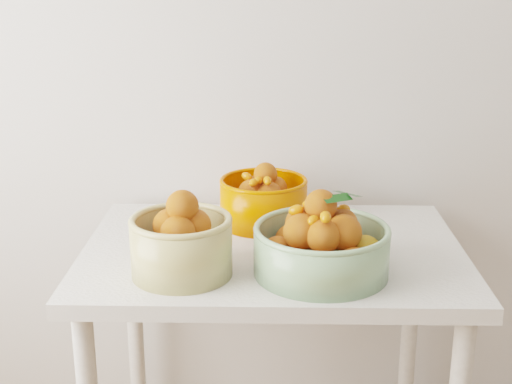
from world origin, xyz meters
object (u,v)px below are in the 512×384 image
table (273,280)px  bowl_cream (182,243)px  bowl_green (322,245)px  bowl_orange (263,200)px

table → bowl_cream: bowl_cream is taller
bowl_cream → bowl_green: 0.33m
bowl_green → bowl_orange: 0.37m
table → bowl_green: size_ratio=2.77×
bowl_green → bowl_orange: bearing=112.5°
table → bowl_orange: bearing=98.8°
table → bowl_green: bowl_green is taller
table → bowl_green: bearing=-55.4°
bowl_cream → bowl_green: (0.33, 0.01, -0.01)m
table → bowl_orange: 0.25m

